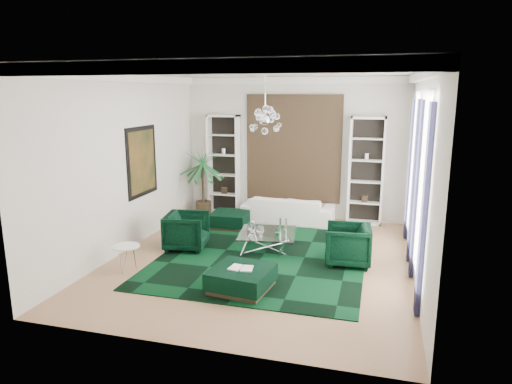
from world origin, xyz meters
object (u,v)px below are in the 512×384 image
(ottoman_side, at_px, (230,220))
(side_table, at_px, (127,259))
(coffee_table, at_px, (267,242))
(ottoman_front, at_px, (241,279))
(armchair_right, at_px, (348,245))
(palm, at_px, (203,173))
(sofa, at_px, (288,210))
(armchair_left, at_px, (187,231))

(ottoman_side, distance_m, side_table, 3.45)
(coffee_table, xyz_separation_m, side_table, (-2.35, -1.85, 0.04))
(coffee_table, relative_size, ottoman_front, 1.20)
(armchair_right, distance_m, coffee_table, 1.80)
(side_table, bearing_deg, palm, 91.35)
(side_table, height_order, palm, palm)
(ottoman_front, bearing_deg, sofa, 90.65)
(palm, bearing_deg, armchair_right, -33.22)
(armchair_left, height_order, coffee_table, armchair_left)
(sofa, bearing_deg, ottoman_side, 32.93)
(coffee_table, distance_m, side_table, 2.99)
(coffee_table, bearing_deg, ottoman_side, 132.95)
(sofa, distance_m, side_table, 4.77)
(coffee_table, height_order, palm, palm)
(sofa, bearing_deg, ottoman_front, 91.39)
(armchair_right, bearing_deg, armchair_left, -93.97)
(coffee_table, distance_m, ottoman_side, 1.98)
(ottoman_side, height_order, ottoman_front, same)
(sofa, height_order, armchair_left, armchair_left)
(sofa, distance_m, ottoman_front, 4.40)
(sofa, xyz_separation_m, side_table, (-2.35, -4.15, -0.10))
(sofa, height_order, ottoman_front, sofa)
(coffee_table, bearing_deg, ottoman_front, -88.64)
(armchair_right, height_order, palm, palm)
(armchair_right, height_order, coffee_table, armchair_right)
(armchair_right, distance_m, palm, 5.08)
(armchair_right, relative_size, coffee_table, 0.75)
(ottoman_front, bearing_deg, ottoman_side, 111.52)
(sofa, xyz_separation_m, armchair_right, (1.75, -2.65, 0.06))
(sofa, height_order, armchair_right, armchair_right)
(ottoman_side, xyz_separation_m, side_table, (-1.00, -3.30, 0.05))
(coffee_table, relative_size, ottoman_side, 1.33)
(coffee_table, xyz_separation_m, ottoman_side, (-1.35, 1.45, -0.01))
(sofa, bearing_deg, side_table, 61.21)
(armchair_right, bearing_deg, side_table, -73.88)
(ottoman_front, height_order, side_table, side_table)
(side_table, bearing_deg, coffee_table, 38.21)
(ottoman_side, relative_size, side_table, 1.73)
(sofa, relative_size, armchair_left, 2.68)
(armchair_left, distance_m, side_table, 1.62)
(ottoman_front, relative_size, side_table, 1.92)
(sofa, bearing_deg, palm, -1.60)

